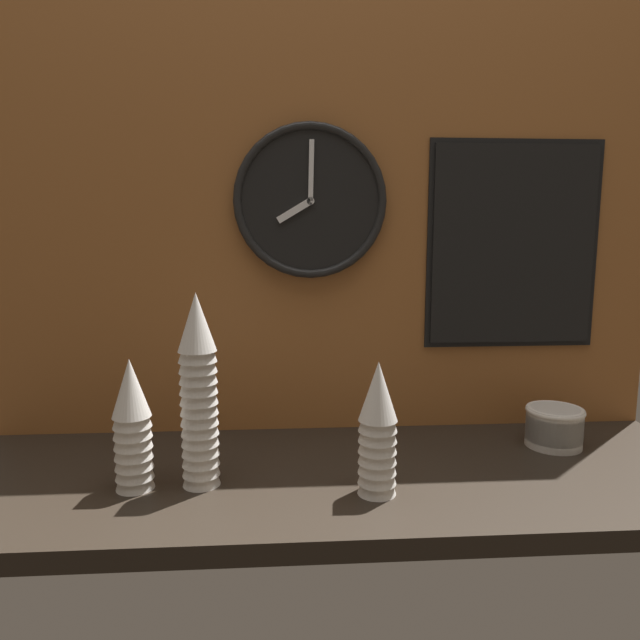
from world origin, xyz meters
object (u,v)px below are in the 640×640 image
(cup_stack_center_left, at_px, (199,391))
(bowl_stack_far_right, at_px, (554,426))
(menu_board, at_px, (513,245))
(wall_clock, at_px, (310,201))
(cup_stack_center_right, at_px, (378,429))
(cup_stack_left, at_px, (132,425))

(cup_stack_center_left, xyz_separation_m, bowl_stack_far_right, (0.78, 0.15, -0.14))
(cup_stack_center_left, relative_size, menu_board, 0.75)
(menu_board, bearing_deg, wall_clock, -178.97)
(cup_stack_center_right, relative_size, cup_stack_left, 1.00)
(bowl_stack_far_right, distance_m, menu_board, 0.44)
(cup_stack_center_left, relative_size, bowl_stack_far_right, 2.91)
(cup_stack_center_right, relative_size, menu_board, 0.51)
(cup_stack_left, height_order, bowl_stack_far_right, cup_stack_left)
(cup_stack_center_left, relative_size, wall_clock, 1.05)
(cup_stack_center_left, bearing_deg, cup_stack_center_right, -10.31)
(cup_stack_center_right, xyz_separation_m, menu_board, (0.39, 0.36, 0.33))
(cup_stack_center_left, bearing_deg, menu_board, 22.64)
(cup_stack_left, relative_size, menu_board, 0.51)
(cup_stack_center_right, distance_m, cup_stack_left, 0.46)
(cup_stack_center_right, xyz_separation_m, cup_stack_center_left, (-0.33, 0.06, 0.06))
(cup_stack_left, xyz_separation_m, bowl_stack_far_right, (0.90, 0.16, -0.08))
(wall_clock, relative_size, menu_board, 0.72)
(wall_clock, bearing_deg, cup_stack_center_left, -127.92)
(cup_stack_left, height_order, menu_board, menu_board)
(wall_clock, bearing_deg, cup_stack_center_right, -73.39)
(wall_clock, height_order, menu_board, wall_clock)
(cup_stack_left, distance_m, cup_stack_center_left, 0.14)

